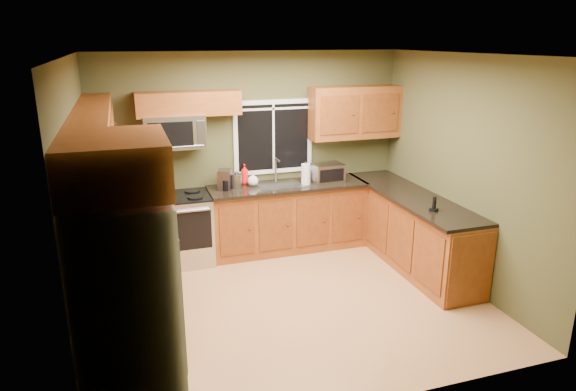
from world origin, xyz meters
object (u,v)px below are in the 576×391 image
microwave (174,132)px  soap_bottle_b (305,175)px  kettle (237,180)px  refrigerator (129,310)px  soap_bottle_c (253,179)px  range (182,229)px  soap_bottle_a (245,174)px  cordless_phone (434,207)px  paper_towel_roll (306,174)px  coffee_maker (225,180)px  toaster_oven (328,173)px

microwave → soap_bottle_b: 1.88m
kettle → soap_bottle_b: (0.99, 0.06, -0.02)m
refrigerator → soap_bottle_b: refrigerator is taller
microwave → soap_bottle_c: (1.00, -0.02, -0.70)m
range → microwave: size_ratio=1.23×
soap_bottle_c → soap_bottle_b: bearing=-1.4°
soap_bottle_a → soap_bottle_c: bearing=-52.6°
soap_bottle_c → cordless_phone: size_ratio=1.07×
paper_towel_roll → cordless_phone: 1.84m
coffee_maker → kettle: 0.16m
cordless_phone → toaster_oven: bearing=114.1°
kettle → soap_bottle_a: (0.15, 0.19, 0.03)m
soap_bottle_a → soap_bottle_b: size_ratio=1.47×
microwave → kettle: size_ratio=3.15×
soap_bottle_b → refrigerator: bearing=-130.4°
microwave → coffee_maker: size_ratio=2.87×
toaster_oven → cordless_phone: toaster_oven is taller
toaster_oven → soap_bottle_a: soap_bottle_a is taller
range → coffee_maker: size_ratio=3.54×
paper_towel_roll → cordless_phone: (1.03, -1.52, -0.09)m
microwave → cordless_phone: bearing=-32.0°
refrigerator → toaster_oven: 3.88m
soap_bottle_b → microwave: bearing=178.8°
kettle → soap_bottle_c: kettle is taller
toaster_oven → coffee_maker: size_ratio=1.60×
soap_bottle_a → coffee_maker: bearing=-150.4°
microwave → coffee_maker: microwave is taller
coffee_maker → paper_towel_roll: 1.10m
toaster_oven → range: bearing=179.5°
kettle → soap_bottle_c: bearing=17.4°
kettle → microwave: bearing=173.0°
kettle → paper_towel_roll: bearing=-5.6°
soap_bottle_a → range: bearing=-165.8°
cordless_phone → soap_bottle_a: bearing=135.3°
kettle → soap_bottle_c: size_ratio=1.28×
toaster_oven → cordless_phone: 1.70m
toaster_oven → cordless_phone: bearing=-65.9°
soap_bottle_b → soap_bottle_c: (-0.75, 0.02, 0.00)m
range → soap_bottle_a: (0.91, 0.23, 0.61)m
soap_bottle_a → cordless_phone: (1.82, -1.80, -0.09)m
toaster_oven → soap_bottle_c: 1.04m
microwave → soap_bottle_c: 1.22m
range → cordless_phone: 3.19m
range → cordless_phone: size_ratio=5.33×
kettle → paper_towel_roll: size_ratio=0.77×
kettle → paper_towel_roll: (0.94, -0.09, 0.03)m
refrigerator → soap_bottle_a: refrigerator is taller
microwave → toaster_oven: 2.14m
toaster_oven → paper_towel_roll: paper_towel_roll is taller
kettle → toaster_oven: bearing=-2.7°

